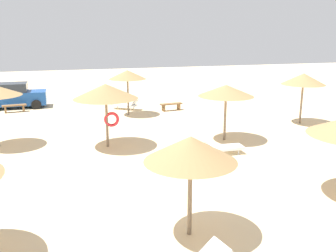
{
  "coord_description": "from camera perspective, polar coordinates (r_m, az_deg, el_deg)",
  "views": [
    {
      "loc": [
        -4.31,
        -12.1,
        5.24
      ],
      "look_at": [
        0.0,
        3.0,
        1.2
      ],
      "focal_mm": 40.1,
      "sensor_mm": 36.0,
      "label": 1
    }
  ],
  "objects": [
    {
      "name": "parasol_2",
      "position": [
        9.36,
        3.45,
        -3.56
      ],
      "size": [
        2.37,
        2.37,
        2.69
      ],
      "color": "#75604C",
      "rests_on": "ground"
    },
    {
      "name": "bench_1",
      "position": [
        25.03,
        0.47,
        3.15
      ],
      "size": [
        1.54,
        0.57,
        0.49
      ],
      "color": "brown",
      "rests_on": "ground"
    },
    {
      "name": "parasol_0",
      "position": [
        18.09,
        8.82,
        5.33
      ],
      "size": [
        2.66,
        2.66,
        2.72
      ],
      "color": "#75604C",
      "rests_on": "ground"
    },
    {
      "name": "parasol_7",
      "position": [
        17.01,
        -9.45,
        5.16
      ],
      "size": [
        2.9,
        2.9,
        2.91
      ],
      "color": "#75604C",
      "rests_on": "ground"
    },
    {
      "name": "parasol_5",
      "position": [
        22.54,
        19.91,
        6.72
      ],
      "size": [
        2.44,
        2.44,
        2.88
      ],
      "color": "#75604C",
      "rests_on": "ground"
    },
    {
      "name": "bench_0",
      "position": [
        26.5,
        -22.33,
        2.7
      ],
      "size": [
        1.54,
        0.6,
        0.49
      ],
      "color": "brown",
      "rests_on": "ground"
    },
    {
      "name": "parked_car",
      "position": [
        27.9,
        -22.23,
        4.25
      ],
      "size": [
        4.01,
        2.01,
        1.72
      ],
      "color": "#194C9E",
      "rests_on": "ground"
    },
    {
      "name": "parasol_3",
      "position": [
        23.51,
        -6.19,
        7.75
      ],
      "size": [
        2.32,
        2.32,
        2.83
      ],
      "color": "#75604C",
      "rests_on": "ground"
    },
    {
      "name": "lounger_0",
      "position": [
        16.37,
        8.03,
        -3.2
      ],
      "size": [
        1.89,
        0.68,
        0.75
      ],
      "color": "white",
      "rests_on": "ground"
    },
    {
      "name": "lounger_3",
      "position": [
        25.55,
        -6.41,
        3.24
      ],
      "size": [
        1.89,
        1.6,
        0.77
      ],
      "color": "white",
      "rests_on": "ground"
    },
    {
      "name": "ground_plane",
      "position": [
        13.87,
        3.43,
        -7.79
      ],
      "size": [
        80.0,
        80.0,
        0.0
      ],
      "primitive_type": "plane",
      "color": "beige"
    }
  ]
}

